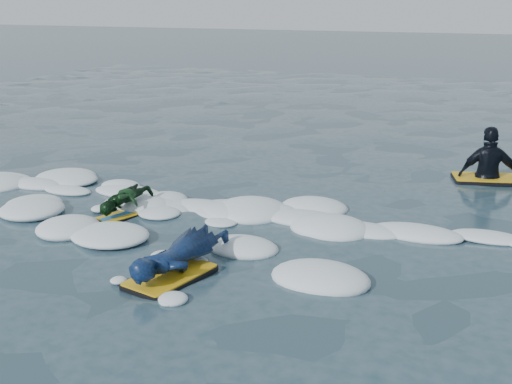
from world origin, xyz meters
TOP-DOWN VIEW (x-y plane):
  - ground at (0.00, 0.00)m, footprint 120.00×120.00m
  - foam_band at (0.00, 1.03)m, footprint 12.00×3.10m
  - prone_woman_unit at (0.84, -0.99)m, footprint 0.87×1.78m
  - prone_child_unit at (-1.04, 0.68)m, footprint 0.61×1.16m
  - waiting_rider_unit at (4.16, 4.90)m, footprint 1.40×1.00m

SIDE VIEW (x-z plane):
  - ground at x=0.00m, z-range 0.00..0.00m
  - foam_band at x=0.00m, z-range -0.15..0.15m
  - waiting_rider_unit at x=4.16m, z-range -0.85..1.04m
  - prone_child_unit at x=-1.04m, z-range 0.00..0.42m
  - prone_woman_unit at x=0.84m, z-range 0.01..0.46m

